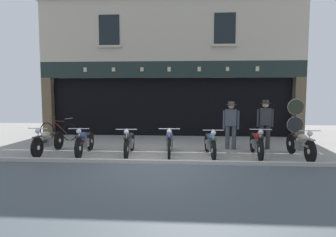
{
  "coord_description": "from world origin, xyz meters",
  "views": [
    {
      "loc": [
        0.84,
        -8.08,
        2.01
      ],
      "look_at": [
        0.08,
        2.77,
        1.01
      ],
      "focal_mm": 32.08,
      "sensor_mm": 36.0,
      "label": 1
    }
  ],
  "objects_px": {
    "motorcycle_right": "(257,142)",
    "tyre_sign_pole": "(295,116)",
    "motorcycle_far_left": "(48,141)",
    "salesman_left": "(231,123)",
    "shopkeeper_center": "(265,122)",
    "motorcycle_center_left": "(129,142)",
    "motorcycle_center": "(170,142)",
    "leaning_bicycle": "(58,131)",
    "motorcycle_center_right": "(210,143)",
    "advert_board_near": "(122,97)",
    "motorcycle_left": "(85,141)",
    "motorcycle_far_right": "(300,144)"
  },
  "relations": [
    {
      "from": "motorcycle_far_left",
      "to": "motorcycle_center",
      "type": "height_order",
      "value": "motorcycle_center"
    },
    {
      "from": "salesman_left",
      "to": "leaning_bicycle",
      "type": "distance_m",
      "value": 7.05
    },
    {
      "from": "motorcycle_far_left",
      "to": "salesman_left",
      "type": "distance_m",
      "value": 6.11
    },
    {
      "from": "motorcycle_far_left",
      "to": "motorcycle_center_left",
      "type": "distance_m",
      "value": 2.66
    },
    {
      "from": "motorcycle_center",
      "to": "leaning_bicycle",
      "type": "bearing_deg",
      "value": -31.85
    },
    {
      "from": "motorcycle_far_left",
      "to": "salesman_left",
      "type": "xyz_separation_m",
      "value": [
        5.98,
        1.16,
        0.5
      ]
    },
    {
      "from": "motorcycle_right",
      "to": "advert_board_near",
      "type": "xyz_separation_m",
      "value": [
        -5.13,
        4.17,
        1.29
      ]
    },
    {
      "from": "motorcycle_center",
      "to": "motorcycle_left",
      "type": "bearing_deg",
      "value": -1.52
    },
    {
      "from": "motorcycle_center_left",
      "to": "shopkeeper_center",
      "type": "relative_size",
      "value": 1.17
    },
    {
      "from": "motorcycle_center_right",
      "to": "advert_board_near",
      "type": "xyz_separation_m",
      "value": [
        -3.7,
        4.23,
        1.31
      ]
    },
    {
      "from": "motorcycle_center_left",
      "to": "leaning_bicycle",
      "type": "bearing_deg",
      "value": -41.23
    },
    {
      "from": "motorcycle_center",
      "to": "motorcycle_far_right",
      "type": "height_order",
      "value": "motorcycle_center"
    },
    {
      "from": "advert_board_near",
      "to": "leaning_bicycle",
      "type": "relative_size",
      "value": 0.52
    },
    {
      "from": "salesman_left",
      "to": "shopkeeper_center",
      "type": "xyz_separation_m",
      "value": [
        1.18,
        0.09,
        0.04
      ]
    },
    {
      "from": "tyre_sign_pole",
      "to": "salesman_left",
      "type": "bearing_deg",
      "value": -155.43
    },
    {
      "from": "shopkeeper_center",
      "to": "advert_board_near",
      "type": "height_order",
      "value": "advert_board_near"
    },
    {
      "from": "shopkeeper_center",
      "to": "leaning_bicycle",
      "type": "bearing_deg",
      "value": -9.46
    },
    {
      "from": "motorcycle_center_left",
      "to": "tyre_sign_pole",
      "type": "distance_m",
      "value": 6.38
    },
    {
      "from": "salesman_left",
      "to": "leaning_bicycle",
      "type": "bearing_deg",
      "value": 1.0
    },
    {
      "from": "motorcycle_far_right",
      "to": "salesman_left",
      "type": "xyz_separation_m",
      "value": [
        -1.9,
        1.27,
        0.49
      ]
    },
    {
      "from": "motorcycle_far_right",
      "to": "advert_board_near",
      "type": "height_order",
      "value": "advert_board_near"
    },
    {
      "from": "motorcycle_right",
      "to": "motorcycle_center_right",
      "type": "bearing_deg",
      "value": 4.26
    },
    {
      "from": "motorcycle_right",
      "to": "shopkeeper_center",
      "type": "height_order",
      "value": "shopkeeper_center"
    },
    {
      "from": "motorcycle_center_left",
      "to": "leaning_bicycle",
      "type": "distance_m",
      "value": 4.47
    },
    {
      "from": "motorcycle_far_left",
      "to": "salesman_left",
      "type": "relative_size",
      "value": 1.19
    },
    {
      "from": "motorcycle_left",
      "to": "shopkeeper_center",
      "type": "xyz_separation_m",
      "value": [
        5.92,
        1.32,
        0.53
      ]
    },
    {
      "from": "motorcycle_center_left",
      "to": "salesman_left",
      "type": "distance_m",
      "value": 3.56
    },
    {
      "from": "motorcycle_far_right",
      "to": "motorcycle_left",
      "type": "bearing_deg",
      "value": -4.06
    },
    {
      "from": "tyre_sign_pole",
      "to": "motorcycle_center",
      "type": "bearing_deg",
      "value": -152.86
    },
    {
      "from": "motorcycle_center_left",
      "to": "shopkeeper_center",
      "type": "xyz_separation_m",
      "value": [
        4.5,
        1.29,
        0.53
      ]
    },
    {
      "from": "motorcycle_center",
      "to": "motorcycle_center_right",
      "type": "xyz_separation_m",
      "value": [
        1.25,
        0.02,
        -0.02
      ]
    },
    {
      "from": "motorcycle_right",
      "to": "tyre_sign_pole",
      "type": "bearing_deg",
      "value": -127.96
    },
    {
      "from": "motorcycle_far_left",
      "to": "motorcycle_left",
      "type": "bearing_deg",
      "value": 179.41
    },
    {
      "from": "motorcycle_center_left",
      "to": "advert_board_near",
      "type": "distance_m",
      "value": 4.59
    },
    {
      "from": "motorcycle_far_left",
      "to": "motorcycle_center_right",
      "type": "relative_size",
      "value": 0.98
    },
    {
      "from": "motorcycle_left",
      "to": "advert_board_near",
      "type": "distance_m",
      "value": 4.48
    },
    {
      "from": "shopkeeper_center",
      "to": "motorcycle_center_left",
      "type": "bearing_deg",
      "value": 16.65
    },
    {
      "from": "motorcycle_far_left",
      "to": "motorcycle_right",
      "type": "xyz_separation_m",
      "value": [
        6.61,
        0.04,
        0.01
      ]
    },
    {
      "from": "motorcycle_far_left",
      "to": "motorcycle_center_left",
      "type": "relative_size",
      "value": 0.99
    },
    {
      "from": "tyre_sign_pole",
      "to": "motorcycle_center_left",
      "type": "bearing_deg",
      "value": -158.11
    },
    {
      "from": "motorcycle_far_right",
      "to": "tyre_sign_pole",
      "type": "height_order",
      "value": "tyre_sign_pole"
    },
    {
      "from": "motorcycle_left",
      "to": "advert_board_near",
      "type": "height_order",
      "value": "advert_board_near"
    },
    {
      "from": "motorcycle_center_right",
      "to": "leaning_bicycle",
      "type": "distance_m",
      "value": 6.65
    },
    {
      "from": "shopkeeper_center",
      "to": "tyre_sign_pole",
      "type": "xyz_separation_m",
      "value": [
        1.39,
        1.08,
        0.1
      ]
    },
    {
      "from": "motorcycle_center",
      "to": "leaning_bicycle",
      "type": "height_order",
      "value": "motorcycle_center"
    },
    {
      "from": "motorcycle_center_right",
      "to": "advert_board_near",
      "type": "height_order",
      "value": "advert_board_near"
    },
    {
      "from": "motorcycle_far_left",
      "to": "motorcycle_far_right",
      "type": "height_order",
      "value": "motorcycle_far_right"
    },
    {
      "from": "motorcycle_center_left",
      "to": "leaning_bicycle",
      "type": "height_order",
      "value": "leaning_bicycle"
    },
    {
      "from": "motorcycle_left",
      "to": "motorcycle_far_left",
      "type": "bearing_deg",
      "value": -6.81
    },
    {
      "from": "motorcycle_left",
      "to": "motorcycle_center_right",
      "type": "bearing_deg",
      "value": 177.21
    }
  ]
}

